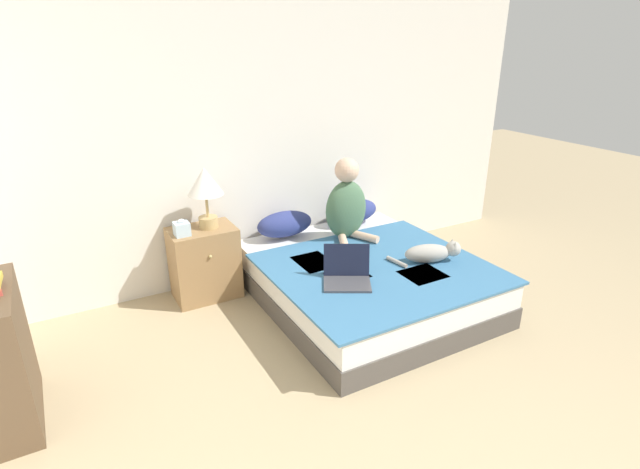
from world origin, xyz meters
TOP-DOWN VIEW (x-y plane):
  - wall_back at (0.00, 3.73)m, footprint 5.70×0.05m
  - bed at (0.41, 2.70)m, footprint 1.70×1.92m
  - pillow_near at (0.04, 3.50)m, footprint 0.54×0.28m
  - pillow_far at (0.78, 3.50)m, footprint 0.54×0.28m
  - person_sitting at (0.51, 3.19)m, footprint 0.41×0.40m
  - cat_tabby at (0.85, 2.39)m, footprint 0.54×0.34m
  - laptop_open at (0.04, 2.43)m, footprint 0.46×0.44m
  - nightstand at (-0.75, 3.47)m, footprint 0.55×0.40m
  - table_lamp at (-0.68, 3.47)m, footprint 0.29×0.29m
  - tissue_box at (-0.92, 3.41)m, footprint 0.12×0.12m
  - bookshelf at (-2.20, 2.55)m, footprint 0.25×0.71m

SIDE VIEW (x-z plane):
  - bed at x=0.41m, z-range 0.00..0.40m
  - nightstand at x=-0.75m, z-range 0.00..0.63m
  - bookshelf at x=-2.20m, z-range 0.00..0.86m
  - laptop_open at x=0.04m, z-range 0.33..0.59m
  - cat_tabby at x=0.85m, z-range 0.40..0.58m
  - pillow_near at x=0.04m, z-range 0.40..0.64m
  - pillow_far at x=0.78m, z-range 0.40..0.64m
  - tissue_box at x=-0.92m, z-range 0.62..0.76m
  - person_sitting at x=0.51m, z-range 0.35..1.10m
  - table_lamp at x=-0.68m, z-range 0.74..1.26m
  - wall_back at x=0.00m, z-range 0.00..2.55m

